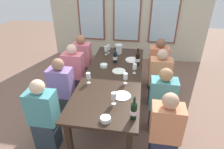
{
  "coord_description": "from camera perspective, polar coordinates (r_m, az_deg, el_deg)",
  "views": [
    {
      "loc": [
        0.44,
        -2.77,
        2.32
      ],
      "look_at": [
        0.0,
        -0.07,
        0.79
      ],
      "focal_mm": 31.03,
      "sensor_mm": 36.0,
      "label": 1
    }
  ],
  "objects": [
    {
      "name": "wine_glass_0",
      "position": [
        3.24,
        6.71,
        2.23
      ],
      "size": [
        0.07,
        0.07,
        0.17
      ],
      "color": "white",
      "rests_on": "dining_table"
    },
    {
      "name": "seated_person_2",
      "position": [
        3.3,
        -14.56,
        -4.74
      ],
      "size": [
        0.38,
        0.24,
        1.11
      ],
      "color": "#2F3633",
      "rests_on": "ground"
    },
    {
      "name": "seated_person_6",
      "position": [
        3.78,
        -11.1,
        0.37
      ],
      "size": [
        0.38,
        0.24,
        1.11
      ],
      "color": "#34253D",
      "rests_on": "ground"
    },
    {
      "name": "wine_glass_3",
      "position": [
        2.94,
        4.0,
        -0.66
      ],
      "size": [
        0.07,
        0.07,
        0.17
      ],
      "color": "white",
      "rests_on": "dining_table"
    },
    {
      "name": "seated_person_5",
      "position": [
        4.11,
        13.36,
        2.52
      ],
      "size": [
        0.38,
        0.24,
        1.11
      ],
      "color": "#292C30",
      "rests_on": "ground"
    },
    {
      "name": "wine_glass_5",
      "position": [
        4.02,
        -1.06,
        7.93
      ],
      "size": [
        0.07,
        0.07,
        0.17
      ],
      "color": "white",
      "rests_on": "dining_table"
    },
    {
      "name": "wine_bottle_2",
      "position": [
        3.6,
        0.92,
        5.24
      ],
      "size": [
        0.08,
        0.08,
        0.3
      ],
      "color": "black",
      "rests_on": "dining_table"
    },
    {
      "name": "seated_person_7",
      "position": [
        3.61,
        13.75,
        -1.42
      ],
      "size": [
        0.38,
        0.24,
        1.11
      ],
      "color": "#263033",
      "rests_on": "ground"
    },
    {
      "name": "white_plate_0",
      "position": [
        2.72,
        2.93,
        -6.24
      ],
      "size": [
        0.25,
        0.25,
        0.01
      ],
      "primitive_type": "cylinder",
      "color": "white",
      "rests_on": "dining_table"
    },
    {
      "name": "metal_pitcher",
      "position": [
        4.01,
        1.94,
        7.52
      ],
      "size": [
        0.16,
        0.16,
        0.19
      ],
      "color": "silver",
      "rests_on": "dining_table"
    },
    {
      "name": "seated_person_4",
      "position": [
        4.24,
        -8.72,
        3.89
      ],
      "size": [
        0.38,
        0.24,
        1.11
      ],
      "color": "#2F3440",
      "rests_on": "ground"
    },
    {
      "name": "white_plate_1",
      "position": [
        3.33,
        2.05,
        1.03
      ],
      "size": [
        0.23,
        0.23,
        0.01
      ],
      "primitive_type": "cylinder",
      "color": "white",
      "rests_on": "dining_table"
    },
    {
      "name": "tasting_bowl_0",
      "position": [
        2.31,
        -1.94,
        -12.99
      ],
      "size": [
        0.12,
        0.12,
        0.05
      ],
      "primitive_type": "cylinder",
      "color": "white",
      "rests_on": "dining_table"
    },
    {
      "name": "dining_table",
      "position": [
        3.25,
        0.2,
        -1.21
      ],
      "size": [
        0.96,
        2.45,
        0.74
      ],
      "color": "#2F2016",
      "rests_on": "ground"
    },
    {
      "name": "wine_glass_1",
      "position": [
        2.97,
        -6.98,
        -0.5
      ],
      "size": [
        0.07,
        0.07,
        0.17
      ],
      "color": "white",
      "rests_on": "dining_table"
    },
    {
      "name": "tasting_bowl_1",
      "position": [
        3.47,
        -2.45,
        2.64
      ],
      "size": [
        0.13,
        0.13,
        0.05
      ],
      "primitive_type": "cylinder",
      "color": "white",
      "rests_on": "dining_table"
    },
    {
      "name": "ground_plane",
      "position": [
        3.64,
        0.18,
        -10.38
      ],
      "size": [
        12.0,
        12.0,
        0.0
      ],
      "primitive_type": "plane",
      "color": "#81604F"
    },
    {
      "name": "wine_bottle_1",
      "position": [
        2.29,
        6.42,
        -10.53
      ],
      "size": [
        0.08,
        0.08,
        0.31
      ],
      "color": "black",
      "rests_on": "dining_table"
    },
    {
      "name": "seated_person_3",
      "position": [
        3.03,
        14.42,
        -8.16
      ],
      "size": [
        0.38,
        0.24,
        1.11
      ],
      "color": "#37383C",
      "rests_on": "ground"
    },
    {
      "name": "seated_person_0",
      "position": [
        2.85,
        -19.41,
        -11.74
      ],
      "size": [
        0.38,
        0.24,
        1.11
      ],
      "color": "#2B3944",
      "rests_on": "ground"
    },
    {
      "name": "back_wall_with_windows",
      "position": [
        5.26,
        4.56,
        19.66
      ],
      "size": [
        4.16,
        0.1,
        2.9
      ],
      "color": "beige",
      "rests_on": "ground"
    },
    {
      "name": "white_plate_2",
      "position": [
        3.76,
        6.11,
        4.3
      ],
      "size": [
        0.28,
        0.28,
        0.01
      ],
      "primitive_type": "cylinder",
      "color": "white",
      "rests_on": "dining_table"
    },
    {
      "name": "wine_glass_4",
      "position": [
        3.94,
        -1.8,
        7.45
      ],
      "size": [
        0.07,
        0.07,
        0.17
      ],
      "color": "white",
      "rests_on": "dining_table"
    },
    {
      "name": "seated_person_1",
      "position": [
        2.57,
        15.26,
        -16.25
      ],
      "size": [
        0.38,
        0.24,
        1.11
      ],
      "color": "#262A41",
      "rests_on": "ground"
    },
    {
      "name": "wine_glass_2",
      "position": [
        2.5,
        0.53,
        -6.43
      ],
      "size": [
        0.07,
        0.07,
        0.17
      ],
      "color": "white",
      "rests_on": "dining_table"
    },
    {
      "name": "wine_bottle_0",
      "position": [
        3.53,
        7.53,
        4.63
      ],
      "size": [
        0.08,
        0.08,
        0.32
      ],
      "color": "black",
      "rests_on": "dining_table"
    }
  ]
}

